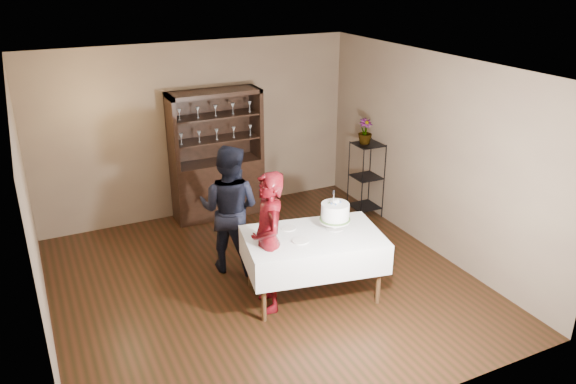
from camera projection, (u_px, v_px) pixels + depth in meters
name	position (u px, v px, depth m)	size (l,w,h in m)	color
floor	(264.00, 283.00, 7.10)	(5.00, 5.00, 0.00)	black
ceiling	(260.00, 68.00, 6.07)	(5.00, 5.00, 0.00)	silver
back_wall	(198.00, 130.00, 8.66)	(5.00, 0.02, 2.70)	brown
wall_left	(32.00, 224.00, 5.57)	(0.02, 5.00, 2.70)	brown
wall_right	(432.00, 154.00, 7.59)	(0.02, 5.00, 2.70)	brown
china_hutch	(217.00, 175.00, 8.80)	(1.40, 0.48, 2.00)	black
plant_etagere	(366.00, 177.00, 8.77)	(0.42, 0.42, 1.20)	black
cake_table	(313.00, 250.00, 6.63)	(1.76, 1.27, 0.80)	silver
woman	(269.00, 242.00, 6.32)	(0.61, 0.40, 1.67)	#37050E
man	(229.00, 209.00, 7.15)	(0.82, 0.64, 1.69)	black
cake	(335.00, 213.00, 6.64)	(0.39, 0.39, 0.52)	silver
plate_near	(300.00, 241.00, 6.41)	(0.19, 0.19, 0.01)	silver
plate_far	(288.00, 228.00, 6.72)	(0.18, 0.18, 0.01)	silver
potted_plant	(365.00, 131.00, 8.50)	(0.22, 0.22, 0.39)	#4C7236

